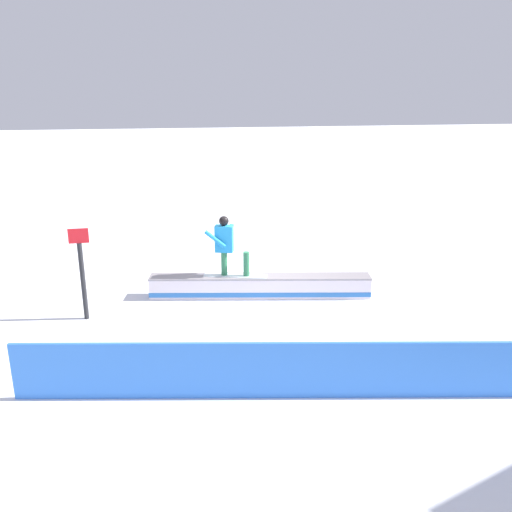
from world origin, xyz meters
TOP-DOWN VIEW (x-y plane):
  - ground_plane at (0.00, 0.00)m, footprint 120.00×120.00m
  - grind_box at (0.00, 0.00)m, footprint 5.11×1.41m
  - snowboarder at (0.74, -0.16)m, footprint 1.49×0.71m
  - safety_fence at (0.00, 4.34)m, footprint 9.24×1.79m
  - trail_marker at (3.85, 0.52)m, footprint 0.40×0.10m

SIDE VIEW (x-z plane):
  - ground_plane at x=0.00m, z-range 0.00..0.00m
  - grind_box at x=0.00m, z-range -0.02..0.49m
  - safety_fence at x=0.00m, z-range 0.00..0.95m
  - trail_marker at x=3.85m, z-range 0.07..2.03m
  - snowboarder at x=0.74m, z-range 0.57..1.98m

